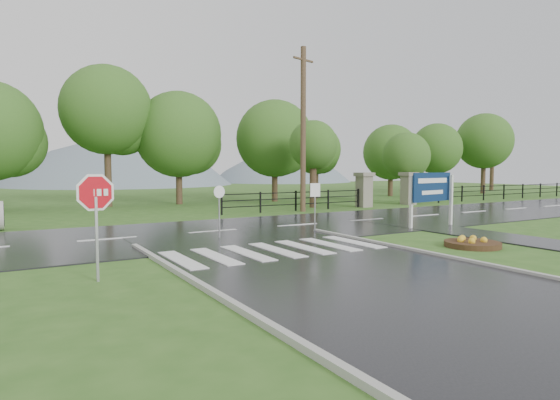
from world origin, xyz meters
TOP-DOWN VIEW (x-y plane):
  - ground at (0.00, 0.00)m, footprint 120.00×120.00m
  - main_road at (0.00, 10.00)m, footprint 90.00×8.00m
  - walkway at (8.50, 4.00)m, footprint 2.20×11.00m
  - crosswalk at (0.00, 5.00)m, footprint 6.50×2.80m
  - pillar_west at (13.00, 16.00)m, footprint 1.00×1.00m
  - pillar_east at (17.00, 16.00)m, footprint 1.00×1.00m
  - fence_west at (7.75, 16.00)m, footprint 9.58×0.08m
  - fence_east at (27.75, 16.00)m, footprint 20.58×0.08m
  - hills at (3.49, 65.00)m, footprint 102.00×48.00m
  - treeline at (1.00, 24.00)m, footprint 83.20×5.20m
  - stop_sign at (-5.34, 3.85)m, footprint 1.14×0.19m
  - estate_billboard at (8.65, 6.61)m, footprint 2.67×0.47m
  - flower_bed at (5.91, 2.51)m, footprint 1.75×1.75m
  - reg_sign_small at (3.45, 7.88)m, footprint 0.43×0.07m
  - reg_sign_round at (-0.47, 8.26)m, footprint 0.45×0.09m
  - utility_pole_east at (7.92, 15.50)m, footprint 1.64×0.58m
  - entrance_tree_left at (10.02, 17.50)m, footprint 3.10×3.10m
  - entrance_tree_right at (18.27, 17.50)m, footprint 3.46×3.46m

SIDE VIEW (x-z plane):
  - hills at x=3.49m, z-range -39.54..8.46m
  - ground at x=0.00m, z-range 0.00..0.00m
  - main_road at x=0.00m, z-range -0.02..0.02m
  - walkway at x=8.50m, z-range -0.02..0.02m
  - treeline at x=1.00m, z-range -5.00..5.00m
  - crosswalk at x=0.00m, z-range 0.05..0.07m
  - flower_bed at x=5.91m, z-range -0.05..0.31m
  - fence_west at x=7.75m, z-range 0.12..1.32m
  - fence_east at x=27.75m, z-range 0.14..1.34m
  - pillar_west at x=13.00m, z-range 0.06..2.30m
  - pillar_east at x=17.00m, z-range 0.06..2.30m
  - reg_sign_round at x=-0.47m, z-range 0.28..2.21m
  - reg_sign_small at x=3.45m, z-range 0.42..2.38m
  - estate_billboard at x=8.65m, z-range 0.44..2.79m
  - stop_sign at x=-5.34m, z-range 0.51..3.11m
  - entrance_tree_right at x=18.27m, z-range 0.81..5.94m
  - entrance_tree_left at x=10.02m, z-range 1.18..6.76m
  - utility_pole_east at x=7.92m, z-range 0.08..9.54m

